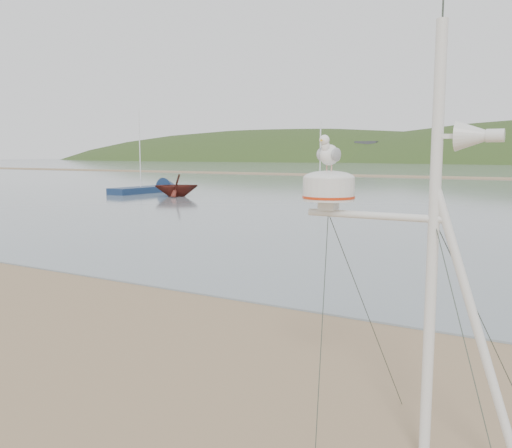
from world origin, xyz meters
The scene contains 5 objects.
ground centered at (0.00, 0.00, 0.00)m, with size 560.00×560.00×0.00m, color #82684B.
mast_rig centered at (4.74, -0.41, 1.31)m, with size 2.41×2.57×5.43m.
boat_dark centered at (-12.01, 35.61, 2.25)m, with size 3.15×0.91×4.42m, color black.
boat_red centered at (-19.57, 26.26, 1.61)m, with size 2.72×1.66×3.15m, color #501912.
sailboat_blue_near centered at (-24.18, 29.59, 0.30)m, with size 2.24×7.55×7.40m.
Camera 1 is at (5.95, -5.80, 3.21)m, focal length 38.00 mm.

